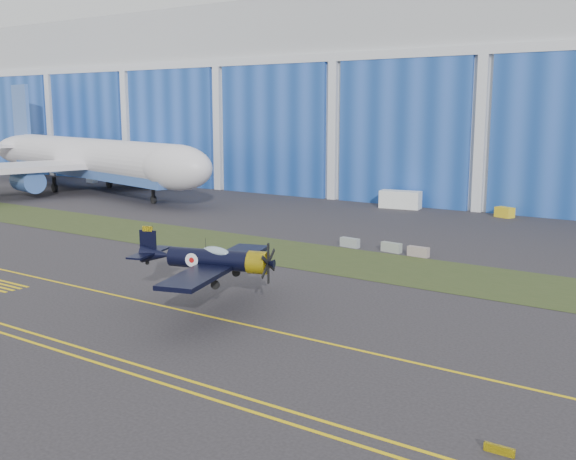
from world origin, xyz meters
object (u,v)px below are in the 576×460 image
Objects in this scene: tug at (505,212)px; warbird at (210,259)px; jetliner at (88,115)px; shipping_container at (400,200)px.

warbird is at bearing -72.69° from tug.
warbird is 0.19× the size of jetliner.
tug is at bearing -8.24° from shipping_container.
warbird is 71.98m from jetliner.
jetliner is 38.40× the size of tug.
tug is (3.98, 50.69, -2.92)m from warbird.
jetliner is 52.07m from shipping_container.
warbird reaches higher than tug.
warbird is at bearing -19.70° from jetliner.
shipping_container is (-10.08, 50.55, -2.37)m from warbird.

